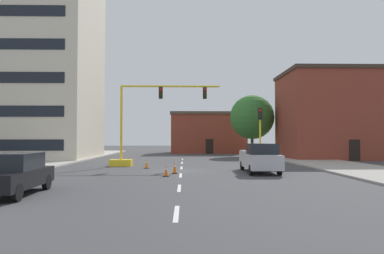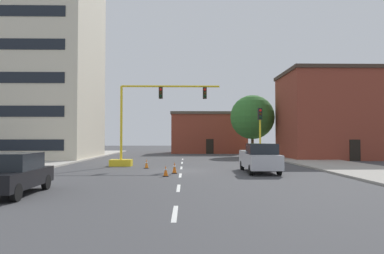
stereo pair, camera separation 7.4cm
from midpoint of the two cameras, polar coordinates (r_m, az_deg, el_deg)
The scene contains 20 objects.
ground_plane at distance 25.12m, azimuth -1.74°, elevation -7.22°, with size 160.00×160.00×0.00m, color #424244.
sidewalk_left at distance 35.66m, azimuth -23.08°, elevation -5.35°, with size 6.00×56.00×0.14m, color #B2ADA3.
sidewalk_right at distance 35.44m, azimuth 20.07°, elevation -5.41°, with size 6.00×56.00×0.14m, color #9E998E.
lane_stripe_seg_0 at distance 11.26m, azimuth -2.63°, elevation -13.96°, with size 0.16×2.40×0.01m, color silver.
lane_stripe_seg_1 at distance 16.67m, azimuth -2.10°, elevation -9.97°, with size 0.16×2.40×0.01m, color silver.
lane_stripe_seg_2 at distance 22.13m, azimuth -1.84°, elevation -7.94°, with size 0.16×2.40×0.01m, color silver.
lane_stripe_seg_3 at distance 27.61m, azimuth -1.68°, elevation -6.72°, with size 0.16×2.40×0.01m, color silver.
lane_stripe_seg_4 at distance 33.09m, azimuth -1.57°, elevation -5.90°, with size 0.16×2.40×0.01m, color silver.
lane_stripe_seg_5 at distance 38.58m, azimuth -1.50°, elevation -5.31°, with size 0.16×2.40×0.01m, color silver.
building_tall_left at distance 44.87m, azimuth -24.55°, elevation 10.52°, with size 14.26×12.15×23.60m.
building_brick_center at distance 54.91m, azimuth 2.72°, elevation -0.95°, with size 11.70×7.31×6.32m.
building_row_right at distance 43.18m, azimuth 22.62°, elevation 1.83°, with size 12.07×8.95×9.98m.
traffic_signal_gantry at distance 29.63m, azimuth -9.23°, elevation -2.00°, with size 9.20×1.20×6.83m.
traffic_light_pole_right at distance 28.82m, azimuth 11.19°, elevation 0.54°, with size 0.32×0.47×4.80m.
tree_right_far at distance 45.39m, azimuth 9.92°, elevation 1.60°, with size 5.68×5.68×7.88m.
pickup_truck_silver at distance 24.31m, azimuth 11.09°, elevation -5.06°, with size 2.07×5.42×1.99m.
sedan_black_near_left at distance 16.35m, azimuth -27.24°, elevation -6.82°, with size 2.00×4.56×1.74m.
traffic_cone_roadside_a at distance 21.58m, azimuth -4.24°, elevation -7.22°, with size 0.36×0.36×0.68m.
traffic_cone_roadside_b at distance 27.33m, azimuth -7.40°, elevation -6.01°, with size 0.36×0.36×0.73m.
traffic_cone_roadside_c at distance 23.27m, azimuth -2.80°, elevation -6.71°, with size 0.36×0.36×0.77m.
Camera 2 is at (0.34, -25.00, 2.38)m, focal length 32.47 mm.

